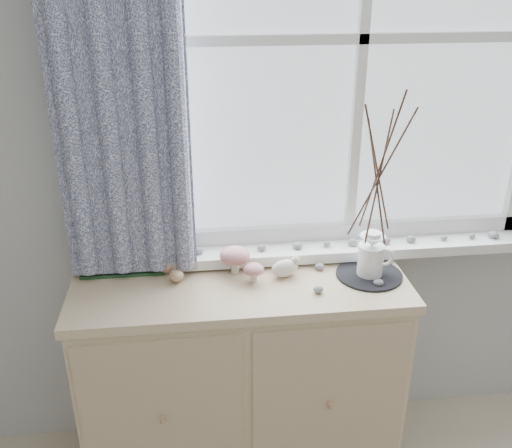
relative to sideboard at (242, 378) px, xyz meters
name	(u,v)px	position (x,y,z in m)	size (l,w,h in m)	color
sideboard	(242,378)	(0.00, 0.00, 0.00)	(1.20, 0.45, 0.85)	beige
botanical_book	(120,245)	(-0.42, 0.11, 0.55)	(0.35, 0.13, 0.24)	#204324
toadstool_cluster	(239,260)	(0.00, 0.06, 0.49)	(0.15, 0.16, 0.10)	beige
wooden_eggs	(171,271)	(-0.24, 0.07, 0.45)	(0.09, 0.11, 0.07)	tan
songbird_figurine	(285,267)	(0.16, 0.03, 0.46)	(0.14, 0.06, 0.07)	white
crocheted_doily	(369,274)	(0.47, 0.00, 0.43)	(0.24, 0.24, 0.01)	black
twig_pitcher	(379,170)	(0.47, 0.00, 0.83)	(0.26, 0.26, 0.70)	white
sideboard_pebbles	(325,275)	(0.31, 0.00, 0.44)	(0.34, 0.23, 0.02)	gray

